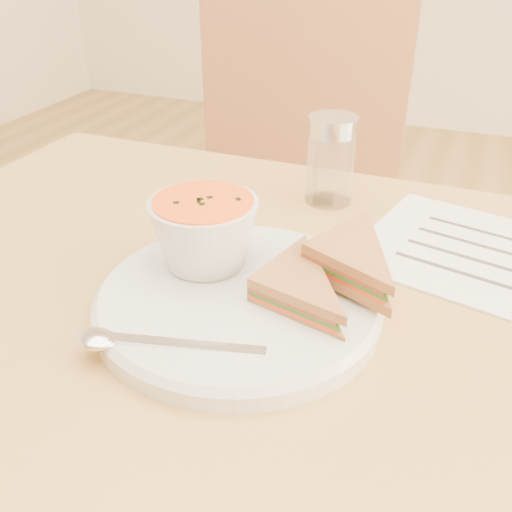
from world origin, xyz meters
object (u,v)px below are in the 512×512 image
at_px(plate, 239,302).
at_px(soup_bowl, 205,236).
at_px(chair_far, 307,232).
at_px(condiment_shaker, 331,160).

relative_size(plate, soup_bowl, 2.54).
bearing_deg(soup_bowl, chair_far, 96.00).
xyz_separation_m(chair_far, condiment_shaker, (0.13, -0.35, 0.30)).
bearing_deg(chair_far, plate, 79.00).
bearing_deg(soup_bowl, condiment_shaker, 74.60).
bearing_deg(plate, soup_bowl, 146.37).
relative_size(plate, condiment_shaker, 2.40).
height_order(chair_far, soup_bowl, chair_far).
height_order(soup_bowl, condiment_shaker, condiment_shaker).
xyz_separation_m(plate, soup_bowl, (-0.05, 0.03, 0.04)).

